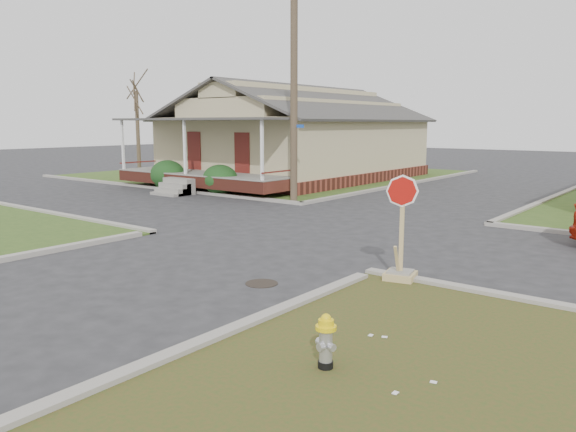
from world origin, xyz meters
The scene contains 11 objects.
ground centered at (0.00, 0.00, 0.00)m, with size 120.00×120.00×0.00m, color #29292B.
verge_far_left centered at (-13.00, 18.00, 0.03)m, with size 19.00×19.00×0.05m, color #324F1C.
curbs centered at (0.00, 5.00, 0.00)m, with size 80.00×40.00×0.12m, color gray, non-canonical shape.
manhole centered at (2.20, -0.50, 0.01)m, with size 0.64×0.64×0.01m, color black.
corner_house centered at (-10.00, 16.68, 2.28)m, with size 10.10×15.50×5.30m.
utility_pole centered at (-4.20, 8.90, 4.66)m, with size 1.80×0.28×9.00m.
tree_far_left centered at (-18.00, 12.00, 2.50)m, with size 0.22×0.22×4.90m, color #473829.
fire_hydrant centered at (5.41, -2.99, 0.44)m, with size 0.27×0.27×0.71m.
stop_sign centered at (4.27, 1.31, 0.50)m, with size 0.59×0.58×2.08m.
hedge_left centered at (-11.80, 8.93, 0.68)m, with size 1.64×1.34×1.25m, color #163E16.
hedge_right centered at (-8.33, 8.97, 0.66)m, with size 1.59×1.30×1.21m, color #163E16.
Camera 1 is at (9.16, -8.57, 3.11)m, focal length 35.00 mm.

